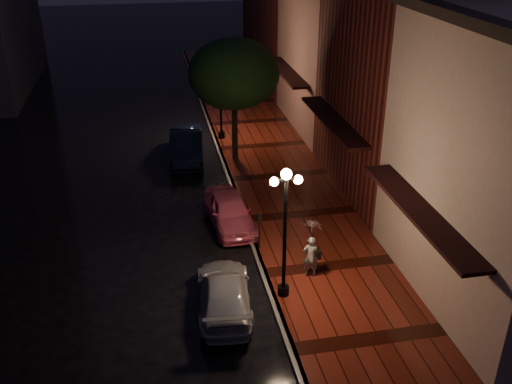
{
  "coord_description": "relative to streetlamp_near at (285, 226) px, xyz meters",
  "views": [
    {
      "loc": [
        -3.3,
        -19.18,
        10.99
      ],
      "look_at": [
        0.41,
        -0.21,
        1.4
      ],
      "focal_mm": 40.0,
      "sensor_mm": 36.0,
      "label": 1
    }
  ],
  "objects": [
    {
      "name": "storefront_mid",
      "position": [
        6.65,
        7.0,
        2.9
      ],
      "size": [
        5.0,
        8.0,
        11.0
      ],
      "primitive_type": "cube",
      "color": "#511914",
      "rests_on": "ground"
    },
    {
      "name": "navy_car",
      "position": [
        -2.01,
        11.8,
        -1.86
      ],
      "size": [
        1.95,
        4.6,
        1.48
      ],
      "primitive_type": "imported",
      "rotation": [
        0.0,
        0.0,
        -0.09
      ],
      "color": "black",
      "rests_on": "ground"
    },
    {
      "name": "silver_car",
      "position": [
        -1.88,
        -0.14,
        -2.03
      ],
      "size": [
        1.94,
        4.04,
        1.13
      ],
      "primitive_type": "imported",
      "rotation": [
        0.0,
        0.0,
        3.05
      ],
      "color": "#A4A4AB",
      "rests_on": "ground"
    },
    {
      "name": "storefront_far",
      "position": [
        6.65,
        15.0,
        1.9
      ],
      "size": [
        5.0,
        8.0,
        9.0
      ],
      "primitive_type": "cube",
      "color": "#8C5951",
      "rests_on": "ground"
    },
    {
      "name": "woman_with_umbrella",
      "position": [
        1.11,
        0.85,
        -1.1
      ],
      "size": [
        0.85,
        0.86,
        2.04
      ],
      "rotation": [
        0.0,
        0.0,
        3.0
      ],
      "color": "white",
      "rests_on": "sidewalk"
    },
    {
      "name": "street_tree",
      "position": [
        0.26,
        10.99,
        1.64
      ],
      "size": [
        4.16,
        4.16,
        5.8
      ],
      "color": "black",
      "rests_on": "sidewalk"
    },
    {
      "name": "pink_car",
      "position": [
        -0.95,
        4.9,
        -1.97
      ],
      "size": [
        1.82,
        3.84,
        1.27
      ],
      "primitive_type": "imported",
      "rotation": [
        0.0,
        0.0,
        0.09
      ],
      "color": "#EE627E",
      "rests_on": "ground"
    },
    {
      "name": "sidewalk",
      "position": [
        1.9,
        5.0,
        -2.53
      ],
      "size": [
        4.5,
        60.0,
        0.15
      ],
      "primitive_type": "cube",
      "color": "#42140B",
      "rests_on": "ground"
    },
    {
      "name": "parking_meter",
      "position": [
        -0.2,
        2.8,
        -1.61
      ],
      "size": [
        0.15,
        0.13,
        1.39
      ],
      "rotation": [
        0.0,
        0.0,
        0.27
      ],
      "color": "black",
      "rests_on": "sidewalk"
    },
    {
      "name": "streetlamp_far",
      "position": [
        0.0,
        14.0,
        0.0
      ],
      "size": [
        0.96,
        0.36,
        4.31
      ],
      "color": "black",
      "rests_on": "sidewalk"
    },
    {
      "name": "curb",
      "position": [
        -0.35,
        5.0,
        -2.53
      ],
      "size": [
        0.25,
        60.0,
        0.15
      ],
      "primitive_type": "cube",
      "color": "#595451",
      "rests_on": "ground"
    },
    {
      "name": "storefront_extra",
      "position": [
        6.65,
        25.0,
        2.4
      ],
      "size": [
        5.0,
        12.0,
        10.0
      ],
      "primitive_type": "cube",
      "color": "#511914",
      "rests_on": "ground"
    },
    {
      "name": "streetlamp_near",
      "position": [
        0.0,
        0.0,
        0.0
      ],
      "size": [
        0.96,
        0.36,
        4.31
      ],
      "color": "black",
      "rests_on": "sidewalk"
    },
    {
      "name": "ground",
      "position": [
        -0.35,
        5.0,
        -2.6
      ],
      "size": [
        120.0,
        120.0,
        0.0
      ],
      "primitive_type": "plane",
      "color": "black",
      "rests_on": "ground"
    }
  ]
}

